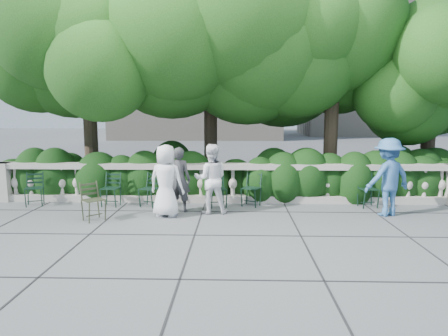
{
  "coord_description": "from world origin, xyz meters",
  "views": [
    {
      "loc": [
        0.27,
        -8.25,
        2.32
      ],
      "look_at": [
        0.0,
        1.0,
        1.0
      ],
      "focal_mm": 32.0,
      "sensor_mm": 36.0,
      "label": 1
    }
  ],
  "objects_px": {
    "chair_d": "(219,208)",
    "person_casual_man": "(211,179)",
    "chair_weathered": "(97,222)",
    "person_woman_grey": "(179,179)",
    "chair_c": "(146,208)",
    "chair_f": "(370,209)",
    "chair_b": "(34,207)",
    "chair_a": "(109,207)",
    "person_older_blue": "(388,177)",
    "chair_e": "(249,207)",
    "person_businessman": "(166,181)"
  },
  "relations": [
    {
      "from": "person_woman_grey",
      "to": "person_casual_man",
      "type": "xyz_separation_m",
      "value": [
        0.74,
        -0.13,
        0.04
      ]
    },
    {
      "from": "chair_c",
      "to": "chair_e",
      "type": "xyz_separation_m",
      "value": [
        2.48,
        0.15,
        0.0
      ]
    },
    {
      "from": "person_businessman",
      "to": "person_woman_grey",
      "type": "bearing_deg",
      "value": -101.73
    },
    {
      "from": "chair_weathered",
      "to": "chair_f",
      "type": "bearing_deg",
      "value": -32.19
    },
    {
      "from": "chair_e",
      "to": "chair_weathered",
      "type": "bearing_deg",
      "value": -132.24
    },
    {
      "from": "person_businessman",
      "to": "chair_a",
      "type": "bearing_deg",
      "value": -12.19
    },
    {
      "from": "person_casual_man",
      "to": "chair_a",
      "type": "bearing_deg",
      "value": -15.05
    },
    {
      "from": "chair_f",
      "to": "chair_weathered",
      "type": "xyz_separation_m",
      "value": [
        -6.17,
        -1.34,
        0.0
      ]
    },
    {
      "from": "chair_e",
      "to": "chair_f",
      "type": "height_order",
      "value": "same"
    },
    {
      "from": "chair_d",
      "to": "person_woman_grey",
      "type": "relative_size",
      "value": 0.56
    },
    {
      "from": "chair_weathered",
      "to": "person_woman_grey",
      "type": "bearing_deg",
      "value": -13.76
    },
    {
      "from": "chair_c",
      "to": "chair_e",
      "type": "relative_size",
      "value": 1.0
    },
    {
      "from": "chair_c",
      "to": "person_casual_man",
      "type": "height_order",
      "value": "person_casual_man"
    },
    {
      "from": "chair_b",
      "to": "person_businessman",
      "type": "height_order",
      "value": "person_businessman"
    },
    {
      "from": "chair_c",
      "to": "chair_weathered",
      "type": "height_order",
      "value": "same"
    },
    {
      "from": "chair_d",
      "to": "chair_f",
      "type": "height_order",
      "value": "same"
    },
    {
      "from": "chair_b",
      "to": "person_older_blue",
      "type": "distance_m",
      "value": 8.36
    },
    {
      "from": "chair_c",
      "to": "person_casual_man",
      "type": "bearing_deg",
      "value": 8.21
    },
    {
      "from": "chair_a",
      "to": "chair_f",
      "type": "relative_size",
      "value": 1.0
    },
    {
      "from": "chair_c",
      "to": "chair_f",
      "type": "xyz_separation_m",
      "value": [
        5.4,
        0.1,
        0.0
      ]
    },
    {
      "from": "person_businessman",
      "to": "person_older_blue",
      "type": "distance_m",
      "value": 4.92
    },
    {
      "from": "person_businessman",
      "to": "person_woman_grey",
      "type": "height_order",
      "value": "person_businessman"
    },
    {
      "from": "chair_e",
      "to": "person_casual_man",
      "type": "bearing_deg",
      "value": -122.93
    },
    {
      "from": "chair_c",
      "to": "chair_b",
      "type": "bearing_deg",
      "value": -157.35
    },
    {
      "from": "chair_b",
      "to": "chair_f",
      "type": "bearing_deg",
      "value": -17.08
    },
    {
      "from": "chair_a",
      "to": "chair_f",
      "type": "bearing_deg",
      "value": 6.31
    },
    {
      "from": "chair_b",
      "to": "chair_d",
      "type": "distance_m",
      "value": 4.52
    },
    {
      "from": "chair_e",
      "to": "person_businessman",
      "type": "height_order",
      "value": "person_businessman"
    },
    {
      "from": "chair_d",
      "to": "chair_f",
      "type": "relative_size",
      "value": 1.0
    },
    {
      "from": "chair_e",
      "to": "person_older_blue",
      "type": "distance_m",
      "value": 3.25
    },
    {
      "from": "chair_d",
      "to": "person_casual_man",
      "type": "relative_size",
      "value": 0.53
    },
    {
      "from": "chair_d",
      "to": "chair_weathered",
      "type": "xyz_separation_m",
      "value": [
        -2.53,
        -1.26,
        0.0
      ]
    },
    {
      "from": "chair_c",
      "to": "chair_d",
      "type": "xyz_separation_m",
      "value": [
        1.76,
        0.02,
        0.0
      ]
    },
    {
      "from": "chair_e",
      "to": "chair_weathered",
      "type": "height_order",
      "value": "same"
    },
    {
      "from": "chair_d",
      "to": "person_older_blue",
      "type": "xyz_separation_m",
      "value": [
        3.78,
        -0.53,
        0.87
      ]
    },
    {
      "from": "chair_a",
      "to": "chair_e",
      "type": "xyz_separation_m",
      "value": [
        3.4,
        0.12,
        0.0
      ]
    },
    {
      "from": "chair_a",
      "to": "person_older_blue",
      "type": "relative_size",
      "value": 0.48
    },
    {
      "from": "chair_d",
      "to": "chair_a",
      "type": "bearing_deg",
      "value": 164.21
    },
    {
      "from": "chair_b",
      "to": "person_casual_man",
      "type": "bearing_deg",
      "value": -23.23
    },
    {
      "from": "chair_a",
      "to": "person_woman_grey",
      "type": "bearing_deg",
      "value": -4.05
    },
    {
      "from": "person_businessman",
      "to": "person_older_blue",
      "type": "xyz_separation_m",
      "value": [
        4.92,
        0.23,
        0.07
      ]
    },
    {
      "from": "chair_f",
      "to": "person_woman_grey",
      "type": "distance_m",
      "value": 4.63
    },
    {
      "from": "chair_b",
      "to": "chair_c",
      "type": "xyz_separation_m",
      "value": [
        2.76,
        -0.01,
        0.0
      ]
    },
    {
      "from": "chair_c",
      "to": "chair_f",
      "type": "relative_size",
      "value": 1.0
    },
    {
      "from": "chair_c",
      "to": "person_businessman",
      "type": "xyz_separation_m",
      "value": [
        0.62,
        -0.74,
        0.8
      ]
    },
    {
      "from": "chair_a",
      "to": "chair_c",
      "type": "distance_m",
      "value": 0.93
    },
    {
      "from": "chair_f",
      "to": "person_older_blue",
      "type": "xyz_separation_m",
      "value": [
        0.14,
        -0.61,
        0.87
      ]
    },
    {
      "from": "chair_e",
      "to": "chair_f",
      "type": "distance_m",
      "value": 2.92
    },
    {
      "from": "person_businessman",
      "to": "person_casual_man",
      "type": "xyz_separation_m",
      "value": [
        0.97,
        0.33,
        -0.01
      ]
    },
    {
      "from": "person_businessman",
      "to": "person_casual_man",
      "type": "bearing_deg",
      "value": -146.96
    }
  ]
}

